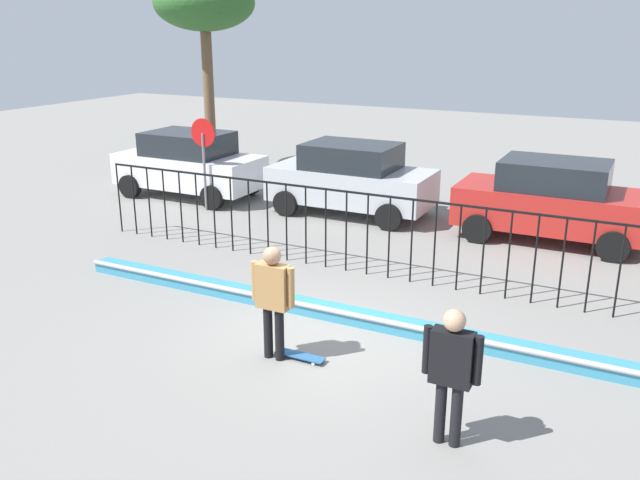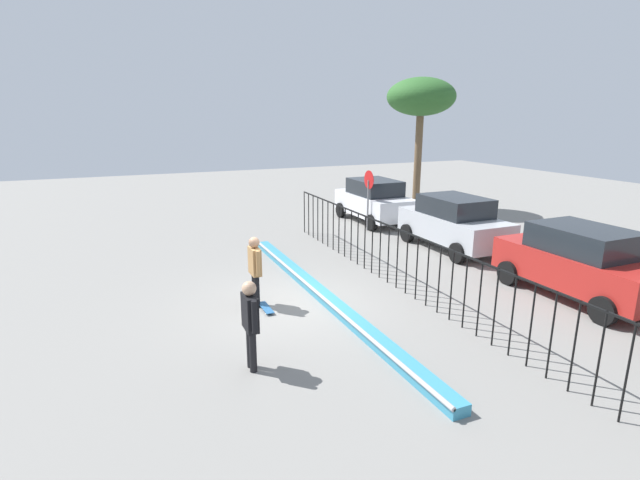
# 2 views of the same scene
# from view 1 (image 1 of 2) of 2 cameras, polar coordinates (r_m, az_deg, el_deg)

# --- Properties ---
(ground_plane) EXTENTS (60.00, 60.00, 0.00)m
(ground_plane) POSITION_cam_1_polar(r_m,az_deg,el_deg) (10.92, -0.30, -8.59)
(ground_plane) COLOR gray
(bowl_coping_ledge) EXTENTS (11.00, 0.40, 0.27)m
(bowl_coping_ledge) POSITION_cam_1_polar(r_m,az_deg,el_deg) (11.60, 1.76, -6.26)
(bowl_coping_ledge) COLOR teal
(bowl_coping_ledge) RESTS_ON ground
(perimeter_fence) EXTENTS (14.04, 0.04, 1.70)m
(perimeter_fence) POSITION_cam_1_polar(r_m,az_deg,el_deg) (13.22, 5.94, 1.05)
(perimeter_fence) COLOR black
(perimeter_fence) RESTS_ON ground
(skateboarder) EXTENTS (0.73, 0.27, 1.80)m
(skateboarder) POSITION_cam_1_polar(r_m,az_deg,el_deg) (9.97, -4.03, -4.50)
(skateboarder) COLOR black
(skateboarder) RESTS_ON ground
(skateboard) EXTENTS (0.80, 0.20, 0.07)m
(skateboard) POSITION_cam_1_polar(r_m,az_deg,el_deg) (10.35, -1.72, -9.82)
(skateboard) COLOR #26598C
(skateboard) RESTS_ON ground
(camera_operator) EXTENTS (0.72, 0.27, 1.77)m
(camera_operator) POSITION_cam_1_polar(r_m,az_deg,el_deg) (8.13, 11.14, -10.42)
(camera_operator) COLOR black
(camera_operator) RESTS_ON ground
(parked_car_white) EXTENTS (4.30, 2.12, 1.90)m
(parked_car_white) POSITION_cam_1_polar(r_m,az_deg,el_deg) (20.04, -11.09, 6.39)
(parked_car_white) COLOR silver
(parked_car_white) RESTS_ON ground
(parked_car_silver) EXTENTS (4.30, 2.12, 1.90)m
(parked_car_silver) POSITION_cam_1_polar(r_m,az_deg,el_deg) (17.80, 2.67, 5.27)
(parked_car_silver) COLOR #B7BABF
(parked_car_silver) RESTS_ON ground
(parked_car_red) EXTENTS (4.30, 2.12, 1.90)m
(parked_car_red) POSITION_cam_1_polar(r_m,az_deg,el_deg) (16.47, 19.16, 3.23)
(parked_car_red) COLOR #B2231E
(parked_car_red) RESTS_ON ground
(stop_sign) EXTENTS (0.76, 0.07, 2.50)m
(stop_sign) POSITION_cam_1_polar(r_m,az_deg,el_deg) (18.29, -9.88, 7.43)
(stop_sign) COLOR slate
(stop_sign) RESTS_ON ground
(palm_tree_short) EXTENTS (3.30, 3.30, 6.43)m
(palm_tree_short) POSITION_cam_1_polar(r_m,az_deg,el_deg) (23.30, -9.83, 19.08)
(palm_tree_short) COLOR brown
(palm_tree_short) RESTS_ON ground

